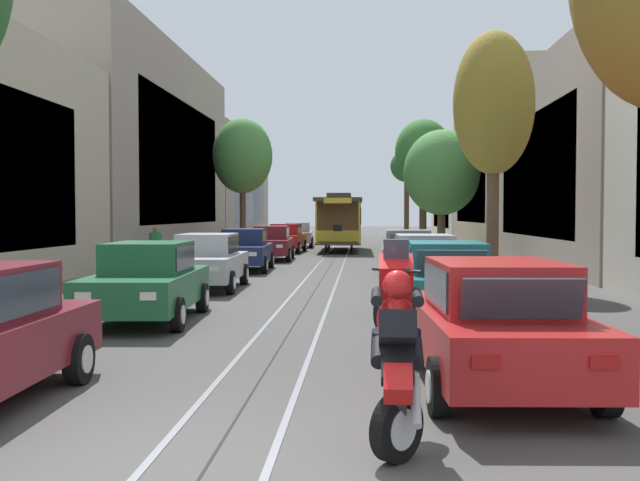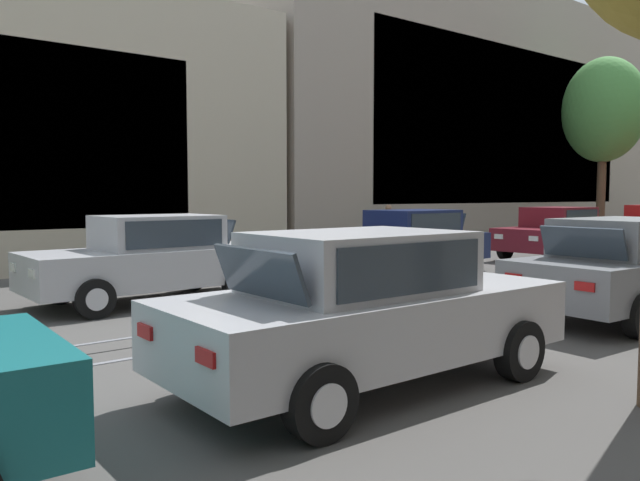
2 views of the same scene
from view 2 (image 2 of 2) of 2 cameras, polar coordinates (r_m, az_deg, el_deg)
building_facade_left at (r=30.30m, az=14.62°, el=9.07°), size 5.10×69.26×10.83m
parked_car_silver_mid_left at (r=11.75m, az=-15.04°, el=-1.58°), size 2.08×4.40×1.58m
parked_car_navy_fourth_left at (r=15.65m, az=8.19°, el=-0.09°), size 2.11×4.41×1.58m
parked_car_maroon_fifth_left at (r=20.42m, az=20.73°, el=0.67°), size 2.10×4.41×1.58m
parked_car_silver_mid_right at (r=6.42m, az=4.25°, el=-6.14°), size 2.01×4.37×1.58m
parked_car_grey_fourth_right at (r=11.03m, az=26.20°, el=-2.24°), size 2.11×4.41×1.58m
street_tree_kerb_left_second at (r=28.30m, az=24.42°, el=10.71°), size 3.37×2.76×7.50m
pedestrian_on_left_pavement at (r=21.31m, az=6.24°, el=1.37°), size 0.55×0.38×1.63m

